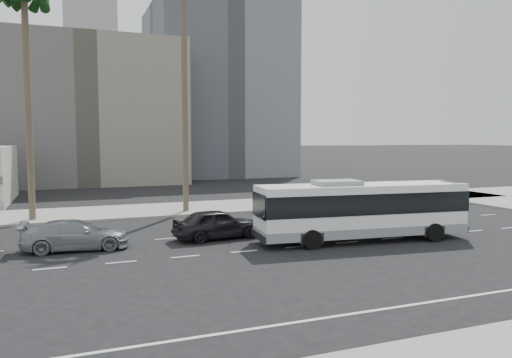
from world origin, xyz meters
name	(u,v)px	position (x,y,z in m)	size (l,w,h in m)	color
ground	(347,242)	(0.00, 0.00, 0.00)	(700.00, 700.00, 0.00)	black
sidewalk_north	(249,205)	(0.00, 15.50, 0.07)	(120.00, 7.00, 0.15)	gray
midrise_beige_west	(85,113)	(-12.00, 45.00, 9.00)	(24.00, 18.00, 18.00)	#64625C
midrise_gray_center	(216,92)	(8.00, 52.00, 13.00)	(20.00, 20.00, 26.00)	#53585F
civic_tower	(91,76)	(-2.00, 250.00, 38.83)	(42.00, 42.00, 129.00)	#B5B2AA
highrise_right	(187,83)	(45.00, 230.00, 35.00)	(26.00, 26.00, 70.00)	slate
highrise_far	(217,98)	(70.00, 260.00, 30.00)	(22.00, 22.00, 60.00)	slate
city_bus	(362,209)	(1.02, 0.13, 1.79)	(12.09, 3.85, 3.41)	white
car_a	(217,224)	(-6.33, 3.54, 0.86)	(5.02, 2.02, 1.71)	black
car_b	(76,235)	(-13.89, 3.50, 0.77)	(5.28, 2.15, 1.53)	gray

